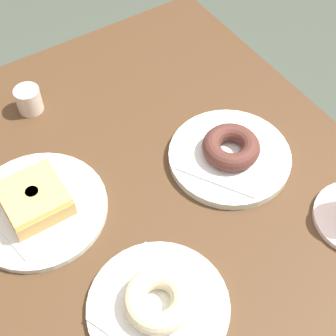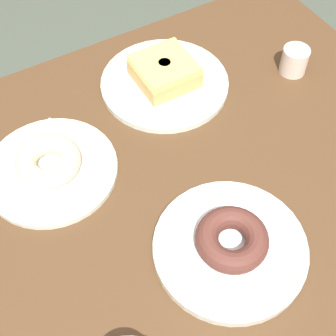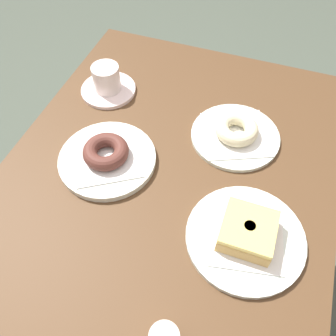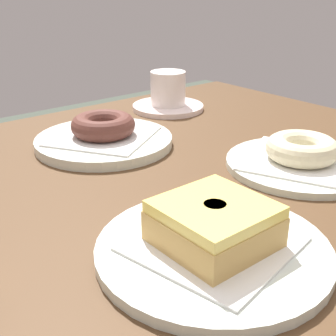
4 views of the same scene
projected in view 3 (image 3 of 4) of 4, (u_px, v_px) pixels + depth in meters
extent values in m
plane|color=#464F42|center=(167.00, 286.00, 1.40)|extent=(6.00, 6.00, 0.00)
cube|color=#4D331E|center=(167.00, 179.00, 0.79)|extent=(0.95, 0.73, 0.04)
cylinder|color=#58271F|center=(133.00, 133.00, 1.40)|extent=(0.05, 0.05, 0.73)
cylinder|color=#58271F|center=(281.00, 173.00, 1.28)|extent=(0.05, 0.05, 0.73)
cylinder|color=silver|center=(108.00, 159.00, 0.79)|extent=(0.22, 0.22, 0.02)
cube|color=white|center=(107.00, 157.00, 0.79)|extent=(0.20, 0.20, 0.00)
torus|color=#552D25|center=(106.00, 152.00, 0.77)|extent=(0.10, 0.10, 0.03)
cylinder|color=silver|center=(235.00, 136.00, 0.84)|extent=(0.21, 0.21, 0.01)
cube|color=white|center=(235.00, 134.00, 0.83)|extent=(0.20, 0.20, 0.00)
torus|color=beige|center=(237.00, 129.00, 0.82)|extent=(0.10, 0.10, 0.03)
cylinder|color=silver|center=(245.00, 238.00, 0.68)|extent=(0.23, 0.23, 0.01)
cube|color=white|center=(246.00, 236.00, 0.67)|extent=(0.17, 0.17, 0.00)
cube|color=tan|center=(247.00, 232.00, 0.66)|extent=(0.10, 0.10, 0.03)
cube|color=#F4DA65|center=(250.00, 227.00, 0.64)|extent=(0.10, 0.10, 0.01)
cylinder|color=tan|center=(250.00, 226.00, 0.64)|extent=(0.02, 0.02, 0.00)
cylinder|color=white|center=(109.00, 90.00, 0.94)|extent=(0.14, 0.14, 0.01)
cylinder|color=silver|center=(106.00, 78.00, 0.90)|extent=(0.07, 0.07, 0.07)
cylinder|color=black|center=(105.00, 69.00, 0.88)|extent=(0.06, 0.06, 0.00)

